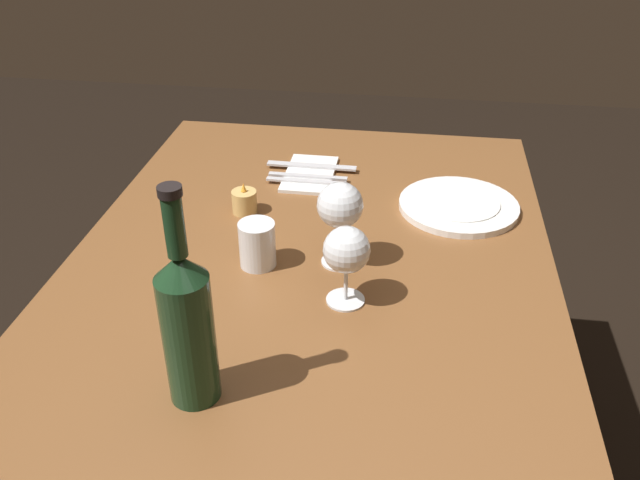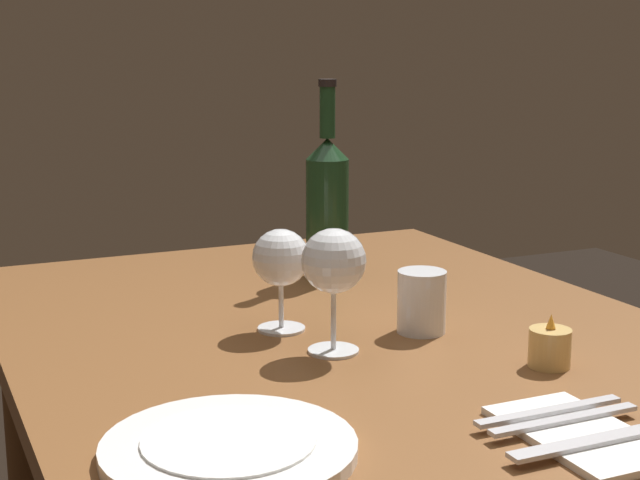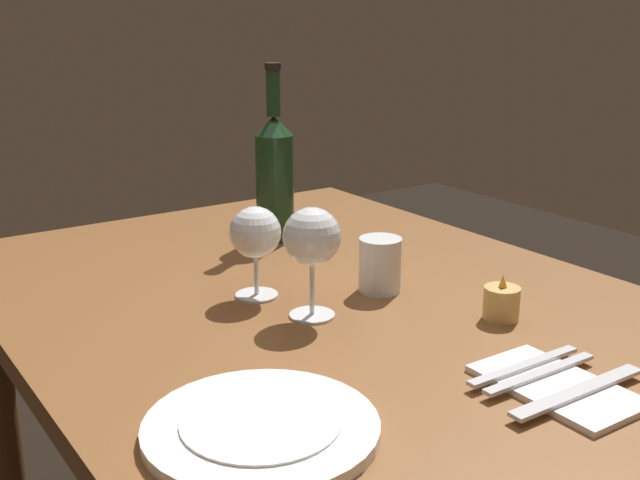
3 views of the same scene
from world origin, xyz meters
name	(u,v)px [view 2 (image 2 of 3)]	position (x,y,z in m)	size (l,w,h in m)	color
dining_table	(364,406)	(0.00, 0.00, 0.65)	(1.30, 0.90, 0.74)	brown
wine_glass_left	(334,264)	(0.02, -0.05, 0.86)	(0.08, 0.08, 0.16)	white
wine_glass_right	(281,260)	(-0.10, -0.08, 0.84)	(0.08, 0.08, 0.14)	white
wine_bottle	(327,203)	(-0.35, 0.11, 0.87)	(0.07, 0.07, 0.33)	#19381E
water_tumbler	(421,305)	(-0.01, 0.09, 0.78)	(0.07, 0.07, 0.09)	white
votive_candle	(550,349)	(0.18, 0.16, 0.76)	(0.05, 0.05, 0.07)	#DBB266
dinner_plate	(229,447)	(0.26, -0.28, 0.75)	(0.25, 0.25, 0.02)	white
folded_napkin	(580,434)	(0.37, 0.06, 0.74)	(0.19, 0.11, 0.01)	white
fork_inner	(564,420)	(0.34, 0.06, 0.75)	(0.02, 0.18, 0.00)	silver
fork_outer	(549,411)	(0.32, 0.06, 0.75)	(0.02, 0.18, 0.00)	silver
table_knife	(601,440)	(0.40, 0.06, 0.75)	(0.02, 0.21, 0.00)	silver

